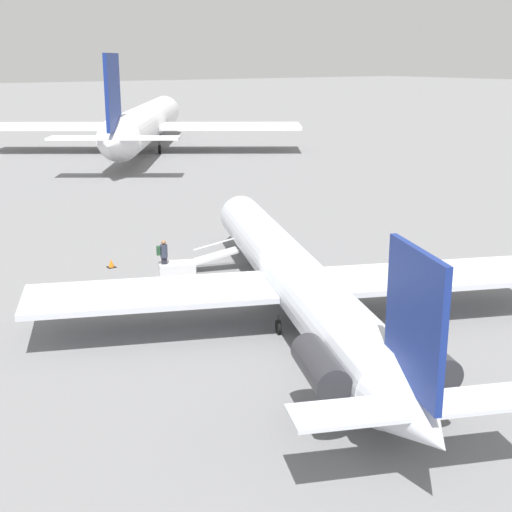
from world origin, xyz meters
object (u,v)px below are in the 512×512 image
Objects in this scene: boarding_stairs at (185,265)px; airplane_far_center at (146,123)px; passenger at (163,254)px; airplane_main at (295,278)px.

airplane_far_center is at bearing 88.96° from boarding_stairs.
boarding_stairs is 1.26m from passenger.
boarding_stairs is at bearing -169.97° from airplane_far_center.
passenger is (0.33, 1.03, 0.65)m from boarding_stairs.
airplane_far_center is 49.87m from passenger.
airplane_far_center reaches higher than passenger.
passenger reaches higher than boarding_stairs.
passenger is at bearing 32.16° from airplane_main.
airplane_main is at bearing -166.16° from airplane_far_center.
airplane_far_center is at bearing 87.72° from passenger.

